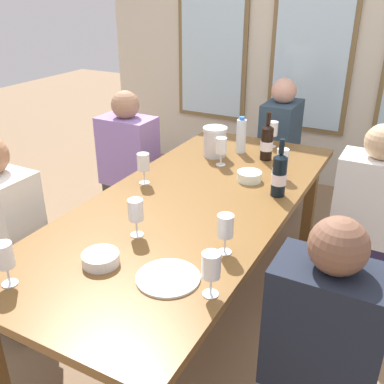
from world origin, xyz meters
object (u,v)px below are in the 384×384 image
wine_glass_2 (283,159)px  seated_person_4 (279,152)px  wine_bottle_0 (267,142)px  wine_bottle_1 (279,175)px  white_plate_0 (168,278)px  tasting_bowl_0 (101,259)px  tasting_bowl_1 (249,176)px  seated_person_1 (367,226)px  water_bottle (241,136)px  wine_glass_6 (273,130)px  seated_person_3 (319,363)px  wine_glass_0 (143,163)px  wine_glass_1 (211,267)px  dining_table (193,212)px  wine_glass_5 (221,147)px  wine_glass_4 (136,212)px  wine_glass_7 (4,257)px  metal_pitcher (215,142)px  wine_glass_3 (225,228)px  seated_person_0 (130,173)px  seated_person_2 (7,245)px

wine_glass_2 → seated_person_4: (-0.31, 0.97, -0.33)m
wine_bottle_0 → wine_bottle_1: bearing=-63.8°
white_plate_0 → tasting_bowl_0: bearing=-172.1°
tasting_bowl_1 → seated_person_1: seated_person_1 is taller
water_bottle → wine_glass_6: (0.14, 0.21, 0.00)m
seated_person_3 → water_bottle: bearing=122.9°
wine_glass_0 → wine_bottle_1: bearing=15.8°
wine_glass_1 → seated_person_1: seated_person_1 is taller
dining_table → seated_person_3: (0.81, -0.56, -0.14)m
wine_bottle_0 → wine_glass_0: size_ratio=1.74×
seated_person_1 → seated_person_4: (-0.81, 0.91, 0.00)m
wine_glass_2 → wine_glass_5: bearing=177.6°
wine_glass_4 → seated_person_3: (0.86, -0.14, -0.33)m
wine_glass_7 → water_bottle: bearing=82.8°
wine_glass_2 → seated_person_1: bearing=7.1°
metal_pitcher → tasting_bowl_1: (0.34, -0.26, -0.07)m
seated_person_4 → tasting_bowl_1: bearing=-81.5°
tasting_bowl_1 → wine_glass_1: 1.05m
wine_glass_3 → seated_person_0: seated_person_0 is taller
seated_person_1 → seated_person_3: 1.12m
wine_glass_5 → seated_person_3: (0.88, -1.07, -0.33)m
seated_person_4 → seated_person_3: bearing=-68.3°
seated_person_1 → seated_person_2: (-1.62, -1.09, 0.00)m
wine_bottle_0 → wine_glass_6: size_ratio=1.74×
seated_person_1 → white_plate_0: bearing=-115.8°
metal_pitcher → tasting_bowl_1: bearing=-37.8°
dining_table → seated_person_1: bearing=34.4°
wine_bottle_0 → wine_glass_2: (0.18, -0.24, 0.00)m
wine_glass_4 → dining_table: bearing=82.6°
wine_glass_3 → tasting_bowl_0: bearing=-142.6°
wine_bottle_1 → tasting_bowl_0: (-0.42, -0.94, -0.09)m
dining_table → seated_person_0: size_ratio=2.00×
seated_person_4 → white_plate_0: bearing=-83.7°
tasting_bowl_1 → wine_bottle_1: bearing=-28.2°
white_plate_0 → tasting_bowl_0: size_ratio=1.65×
tasting_bowl_0 → wine_glass_4: size_ratio=0.85×
wine_glass_0 → wine_glass_7: 1.00m
tasting_bowl_1 → seated_person_2: 1.35m
dining_table → wine_glass_5: bearing=98.6°
tasting_bowl_0 → seated_person_0: (-0.75, 1.23, -0.24)m
wine_glass_5 → seated_person_3: bearing=-50.5°
tasting_bowl_1 → white_plate_0: bearing=-86.2°
wine_bottle_0 → wine_glass_5: 0.31m
wine_bottle_0 → tasting_bowl_0: (-0.19, -1.41, -0.09)m
wine_glass_3 → seated_person_4: 1.89m
tasting_bowl_0 → water_bottle: bearing=90.0°
tasting_bowl_0 → wine_glass_3: bearing=37.4°
seated_person_1 → tasting_bowl_1: bearing=-163.8°
wine_glass_5 → seated_person_4: seated_person_4 is taller
white_plate_0 → tasting_bowl_0: 0.29m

